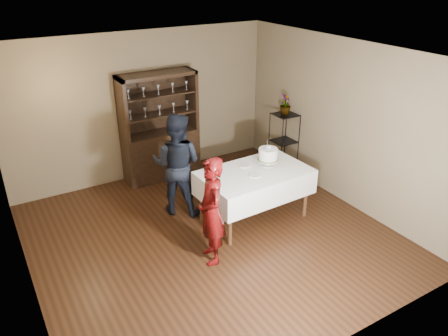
{
  "coord_description": "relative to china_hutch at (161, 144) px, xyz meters",
  "views": [
    {
      "loc": [
        -2.66,
        -4.84,
        3.78
      ],
      "look_at": [
        0.3,
        0.1,
        1.02
      ],
      "focal_mm": 35.0,
      "sensor_mm": 36.0,
      "label": 1
    }
  ],
  "objects": [
    {
      "name": "man",
      "position": [
        -0.28,
        -1.33,
        0.18
      ],
      "size": [
        1.03,
        1.02,
        1.69
      ],
      "primitive_type": "imported",
      "rotation": [
        0.0,
        0.0,
        2.4
      ],
      "color": "black",
      "rests_on": "floor"
    },
    {
      "name": "cake_table",
      "position": [
        0.64,
        -2.17,
        -0.02
      ],
      "size": [
        1.71,
        1.09,
        0.84
      ],
      "rotation": [
        0.0,
        0.0,
        0.04
      ],
      "color": "silver",
      "rests_on": "floor"
    },
    {
      "name": "ceiling",
      "position": [
        -0.2,
        -2.25,
        2.04
      ],
      "size": [
        5.0,
        5.0,
        0.0
      ],
      "primitive_type": "plane",
      "rotation": [
        3.14,
        0.0,
        0.0
      ],
      "color": "silver",
      "rests_on": "back_wall"
    },
    {
      "name": "wall_right",
      "position": [
        2.3,
        -2.25,
        0.69
      ],
      "size": [
        0.02,
        5.0,
        2.7
      ],
      "primitive_type": "cube",
      "color": "brown",
      "rests_on": "floor"
    },
    {
      "name": "plate_near",
      "position": [
        0.56,
        -2.29,
        0.18
      ],
      "size": [
        0.25,
        0.25,
        0.01
      ],
      "primitive_type": "cylinder",
      "rotation": [
        0.0,
        0.0,
        -0.3
      ],
      "color": "white",
      "rests_on": "cake_table"
    },
    {
      "name": "cake",
      "position": [
        0.92,
        -2.11,
        0.36
      ],
      "size": [
        0.39,
        0.39,
        0.46
      ],
      "rotation": [
        0.0,
        0.0,
        0.4
      ],
      "color": "white",
      "rests_on": "cake_table"
    },
    {
      "name": "wall_left",
      "position": [
        -2.7,
        -2.25,
        0.69
      ],
      "size": [
        0.02,
        5.0,
        2.7
      ],
      "primitive_type": "cube",
      "color": "brown",
      "rests_on": "floor"
    },
    {
      "name": "floor",
      "position": [
        -0.2,
        -2.25,
        -0.66
      ],
      "size": [
        5.0,
        5.0,
        0.0
      ],
      "primitive_type": "plane",
      "color": "black",
      "rests_on": "ground"
    },
    {
      "name": "plant_etagere",
      "position": [
        2.08,
        -1.05,
        -0.01
      ],
      "size": [
        0.42,
        0.42,
        1.2
      ],
      "color": "black",
      "rests_on": "floor"
    },
    {
      "name": "china_hutch",
      "position": [
        0.0,
        0.0,
        0.0
      ],
      "size": [
        1.4,
        0.48,
        2.0
      ],
      "color": "black",
      "rests_on": "floor"
    },
    {
      "name": "potted_plant",
      "position": [
        2.08,
        -1.04,
        0.71
      ],
      "size": [
        0.29,
        0.29,
        0.37
      ],
      "primitive_type": "imported",
      "rotation": [
        0.0,
        0.0,
        0.67
      ],
      "color": "#476630",
      "rests_on": "plant_etagere"
    },
    {
      "name": "plate_far",
      "position": [
        0.6,
        -1.93,
        0.18
      ],
      "size": [
        0.23,
        0.23,
        0.01
      ],
      "primitive_type": "cylinder",
      "rotation": [
        0.0,
        0.0,
        0.33
      ],
      "color": "white",
      "rests_on": "cake_table"
    },
    {
      "name": "woman",
      "position": [
        -0.46,
        -2.75,
        0.1
      ],
      "size": [
        0.49,
        0.63,
        1.53
      ],
      "primitive_type": "imported",
      "rotation": [
        0.0,
        0.0,
        -1.81
      ],
      "color": "#330405",
      "rests_on": "floor"
    },
    {
      "name": "back_wall",
      "position": [
        -0.2,
        0.25,
        0.69
      ],
      "size": [
        5.0,
        0.02,
        2.7
      ],
      "primitive_type": "cube",
      "color": "brown",
      "rests_on": "floor"
    }
  ]
}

